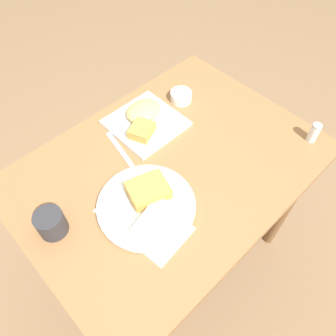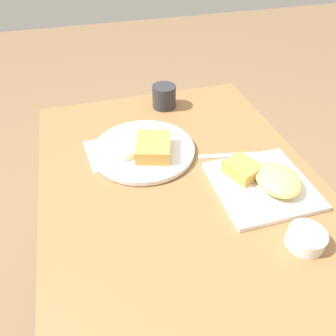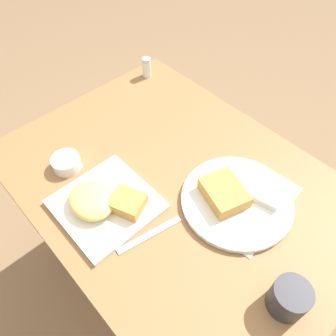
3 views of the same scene
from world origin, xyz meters
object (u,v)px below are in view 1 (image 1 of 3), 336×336
(plate_square_near, at_px, (144,119))
(coffee_mug, at_px, (51,223))
(plate_oval_far, at_px, (147,203))
(sauce_ramekin, at_px, (181,96))
(salt_shaker, at_px, (314,134))
(butter_knife, at_px, (120,149))

(plate_square_near, bearing_deg, coffee_mug, 16.63)
(plate_oval_far, bearing_deg, sauce_ramekin, -147.19)
(plate_oval_far, xyz_separation_m, salt_shaker, (-0.59, 0.20, 0.01))
(butter_knife, bearing_deg, sauce_ramekin, 106.30)
(plate_oval_far, relative_size, coffee_mug, 3.63)
(sauce_ramekin, bearing_deg, coffee_mug, 11.82)
(salt_shaker, relative_size, butter_knife, 0.41)
(plate_square_near, height_order, sauce_ramekin, plate_square_near)
(plate_square_near, height_order, salt_shaker, salt_shaker)
(butter_knife, xyz_separation_m, coffee_mug, (0.33, 0.11, 0.04))
(sauce_ramekin, height_order, butter_knife, sauce_ramekin)
(plate_square_near, relative_size, sauce_ramekin, 2.93)
(butter_knife, bearing_deg, coffee_mug, -60.97)
(plate_square_near, xyz_separation_m, sauce_ramekin, (-0.19, 0.00, -0.00))
(plate_square_near, distance_m, salt_shaker, 0.59)
(coffee_mug, bearing_deg, sauce_ramekin, -168.18)
(sauce_ramekin, distance_m, salt_shaker, 0.50)
(sauce_ramekin, height_order, salt_shaker, salt_shaker)
(salt_shaker, bearing_deg, sauce_ramekin, -68.39)
(plate_oval_far, xyz_separation_m, sauce_ramekin, (-0.41, -0.26, 0.00))
(salt_shaker, xyz_separation_m, butter_knife, (0.51, -0.43, -0.03))
(sauce_ramekin, bearing_deg, plate_oval_far, 32.81)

